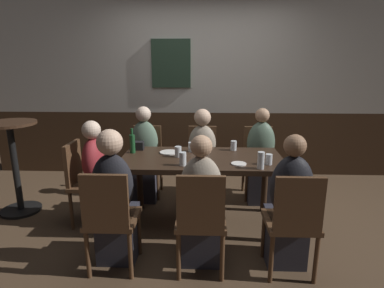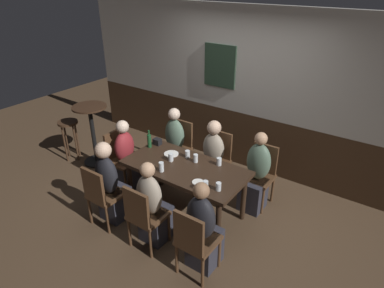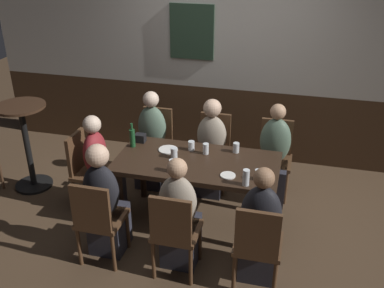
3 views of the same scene
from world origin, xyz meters
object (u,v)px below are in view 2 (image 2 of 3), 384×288
at_px(tumbler_water, 171,158).
at_px(beer_glass_half, 161,167).
at_px(pint_glass_stout, 206,188).
at_px(chair_right_far, 261,172).
at_px(person_mid_near, 153,209).
at_px(bar_stool, 69,130).
at_px(beer_bottle_green, 149,140).
at_px(plate_white_large, 171,154).
at_px(highball_clear, 219,162).
at_px(plate_white_small, 198,182).
at_px(chair_mid_near, 144,214).
at_px(person_mid_far, 211,162).
at_px(person_head_west, 128,161).
at_px(person_right_far, 256,178).
at_px(tumbler_short, 218,187).
at_px(side_bar_table, 93,130).
at_px(condiment_caddy, 157,142).
at_px(chair_right_near, 194,240).
at_px(dining_table, 185,172).
at_px(person_right_near, 203,232).
at_px(person_left_far, 173,149).
at_px(pint_glass_amber, 196,159).
at_px(chair_left_near, 102,193).
at_px(person_left_near, 111,187).
at_px(chair_mid_far, 217,157).
at_px(chair_head_west, 120,156).
at_px(pint_glass_pale, 187,154).
at_px(chair_left_far, 179,145).

relative_size(tumbler_water, beer_glass_half, 0.85).
bearing_deg(pint_glass_stout, chair_right_far, 81.00).
distance_m(person_mid_near, bar_stool, 2.64).
height_order(beer_bottle_green, plate_white_large, beer_bottle_green).
relative_size(highball_clear, plate_white_small, 0.73).
xyz_separation_m(chair_mid_near, tumbler_water, (-0.24, 0.83, 0.29)).
distance_m(person_mid_far, person_head_west, 1.25).
height_order(person_right_far, tumbler_short, person_right_far).
bearing_deg(person_mid_near, side_bar_table, 157.39).
bearing_deg(condiment_caddy, chair_mid_near, -57.32).
relative_size(chair_right_near, pint_glass_stout, 5.59).
xyz_separation_m(person_head_west, condiment_caddy, (0.37, 0.27, 0.32)).
relative_size(chair_mid_near, person_mid_near, 0.78).
relative_size(pint_glass_stout, plate_white_large, 0.77).
relative_size(dining_table, person_head_west, 1.47).
bearing_deg(person_right_far, tumbler_water, -145.88).
xyz_separation_m(dining_table, person_right_near, (0.72, -0.66, -0.17)).
bearing_deg(chair_mid_near, plate_white_small, 59.80).
xyz_separation_m(person_left_far, pint_glass_amber, (0.77, -0.49, 0.30)).
distance_m(chair_left_near, person_left_near, 0.16).
distance_m(plate_white_large, bar_stool, 2.20).
xyz_separation_m(person_left_near, beer_glass_half, (0.54, 0.39, 0.30)).
relative_size(chair_left_near, bar_stool, 1.22).
distance_m(person_mid_near, person_right_far, 1.50).
xyz_separation_m(beer_bottle_green, bar_stool, (-1.80, -0.08, -0.28)).
xyz_separation_m(chair_left_near, chair_right_far, (1.44, 1.64, 0.00)).
xyz_separation_m(chair_right_near, person_right_near, (0.00, 0.16, -0.02)).
distance_m(beer_bottle_green, plate_white_small, 1.15).
relative_size(chair_mid_far, beer_bottle_green, 3.32).
relative_size(person_left_near, side_bar_table, 1.12).
distance_m(pint_glass_amber, condiment_caddy, 0.76).
bearing_deg(pint_glass_stout, pint_glass_amber, 133.79).
xyz_separation_m(chair_right_near, person_left_far, (-1.44, 1.48, -0.01)).
xyz_separation_m(chair_head_west, person_right_near, (1.95, -0.66, -0.02)).
bearing_deg(tumbler_short, tumbler_water, 166.03).
relative_size(chair_mid_near, side_bar_table, 0.84).
bearing_deg(pint_glass_pale, chair_mid_far, 79.34).
bearing_deg(pint_glass_amber, tumbler_water, -150.89).
bearing_deg(person_left_near, pint_glass_amber, 47.22).
bearing_deg(pint_glass_stout, person_mid_near, -148.96).
relative_size(chair_right_near, person_head_west, 0.79).
bearing_deg(condiment_caddy, highball_clear, 0.69).
distance_m(person_mid_far, pint_glass_stout, 1.18).
xyz_separation_m(chair_left_near, plate_white_large, (0.37, 0.97, 0.25)).
distance_m(chair_mid_near, person_right_far, 1.64).
xyz_separation_m(chair_left_far, chair_right_far, (1.44, 0.00, 0.00)).
xyz_separation_m(chair_right_far, beer_glass_half, (-0.89, -1.09, 0.30)).
bearing_deg(person_mid_far, tumbler_short, -53.93).
bearing_deg(chair_mid_near, beer_glass_half, 107.58).
relative_size(dining_table, person_right_near, 1.43).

